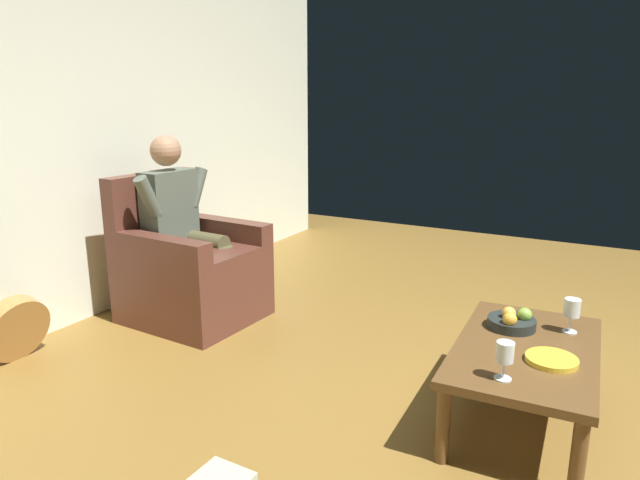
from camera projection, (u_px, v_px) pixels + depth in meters
The scene contains 10 objects.
ground_plane at pixel (569, 428), 2.67m from camera, with size 7.52×7.52×0.00m, color brown.
wall_back at pixel (82, 118), 3.80m from camera, with size 5.99×0.06×2.75m, color silver.
armchair at pixel (189, 271), 3.94m from camera, with size 0.79×0.88×1.00m.
person_seated at pixel (181, 221), 3.88m from camera, with size 0.65×0.55×1.27m.
coffee_table at pixel (526, 357), 2.65m from camera, with size 1.07×0.67×0.39m.
guitar at pixel (14, 323), 3.32m from camera, with size 0.39×0.33×0.98m.
wine_glass_near at pixel (505, 354), 2.31m from camera, with size 0.07×0.07×0.16m.
wine_glass_far at pixel (572, 310), 2.77m from camera, with size 0.08×0.08×0.17m.
fruit_bowl at pixel (512, 321), 2.84m from camera, with size 0.24×0.24×0.11m.
decorative_dish at pixel (552, 360), 2.48m from camera, with size 0.22×0.22×0.02m, color gold.
Camera 1 is at (2.65, 0.10, 1.52)m, focal length 31.81 mm.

